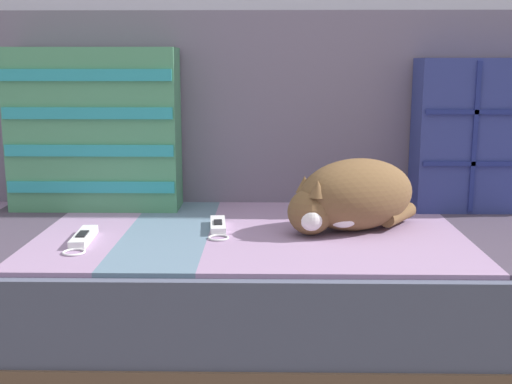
{
  "coord_description": "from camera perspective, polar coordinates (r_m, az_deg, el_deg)",
  "views": [
    {
      "loc": [
        -0.06,
        -1.4,
        0.75
      ],
      "look_at": [
        -0.09,
        0.06,
        0.46
      ],
      "focal_mm": 45.0,
      "sensor_mm": 36.0,
      "label": 1
    }
  ],
  "objects": [
    {
      "name": "game_remote_near",
      "position": [
        1.5,
        -15.13,
        -3.98
      ],
      "size": [
        0.05,
        0.2,
        0.02
      ],
      "color": "white",
      "rests_on": "couch"
    },
    {
      "name": "throw_pillow_quilted",
      "position": [
        1.85,
        20.28,
        4.76
      ],
      "size": [
        0.42,
        0.14,
        0.41
      ],
      "color": "navy",
      "rests_on": "couch"
    },
    {
      "name": "sofa_backrest",
      "position": [
        1.89,
        2.93,
        7.52
      ],
      "size": [
        2.08,
        0.14,
        0.54
      ],
      "color": "slate",
      "rests_on": "couch"
    },
    {
      "name": "game_remote_far",
      "position": [
        1.55,
        -3.4,
        -3.06
      ],
      "size": [
        0.06,
        0.19,
        0.02
      ],
      "color": "white",
      "rests_on": "couch"
    },
    {
      "name": "couch",
      "position": [
        1.65,
        3.16,
        -9.07
      ],
      "size": [
        2.12,
        0.82,
        0.36
      ],
      "color": "brown",
      "rests_on": "ground_plane"
    },
    {
      "name": "throw_pillow_striped",
      "position": [
        1.81,
        -14.15,
        5.41
      ],
      "size": [
        0.46,
        0.14,
        0.44
      ],
      "color": "#4C9366",
      "rests_on": "couch"
    },
    {
      "name": "sleeping_cat",
      "position": [
        1.55,
        8.44,
        -0.47
      ],
      "size": [
        0.35,
        0.3,
        0.17
      ],
      "color": "brown",
      "rests_on": "couch"
    }
  ]
}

